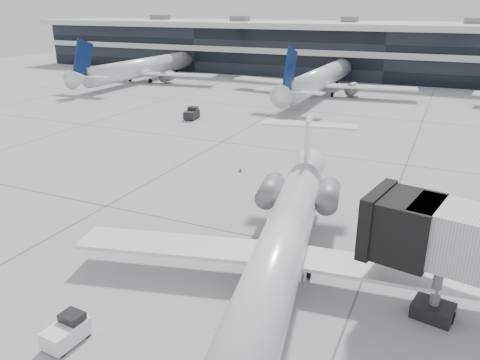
% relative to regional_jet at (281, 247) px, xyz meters
% --- Properties ---
extents(ground, '(220.00, 220.00, 0.00)m').
position_rel_regional_jet_xyz_m(ground, '(-5.90, 4.65, -2.33)').
color(ground, gray).
rests_on(ground, ground).
extents(terminal, '(170.00, 22.00, 10.00)m').
position_rel_regional_jet_xyz_m(terminal, '(-5.90, 86.65, 2.67)').
color(terminal, black).
rests_on(terminal, ground).
extents(bg_jet_left, '(32.00, 40.00, 9.60)m').
position_rel_regional_jet_xyz_m(bg_jet_left, '(-50.90, 59.65, -2.33)').
color(bg_jet_left, white).
rests_on(bg_jet_left, ground).
extents(bg_jet_center, '(32.00, 40.00, 9.60)m').
position_rel_regional_jet_xyz_m(bg_jet_center, '(-13.90, 59.65, -2.33)').
color(bg_jet_center, white).
rests_on(bg_jet_center, ground).
extents(regional_jet, '(23.58, 29.39, 6.81)m').
position_rel_regional_jet_xyz_m(regional_jet, '(0.00, 0.00, 0.00)').
color(regional_jet, white).
rests_on(regional_jet, ground).
extents(baggage_tug, '(1.34, 2.11, 1.29)m').
position_rel_regional_jet_xyz_m(baggage_tug, '(-7.27, -8.49, -1.75)').
color(baggage_tug, white).
rests_on(baggage_tug, ground).
extents(traffic_cone, '(0.43, 0.43, 0.50)m').
position_rel_regional_jet_xyz_m(traffic_cone, '(-9.77, 16.19, -2.09)').
color(traffic_cone, '#D75E0B').
rests_on(traffic_cone, ground).
extents(far_tug, '(1.80, 2.68, 1.59)m').
position_rel_regional_jet_xyz_m(far_tug, '(-24.81, 33.36, -1.61)').
color(far_tug, black).
rests_on(far_tug, ground).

